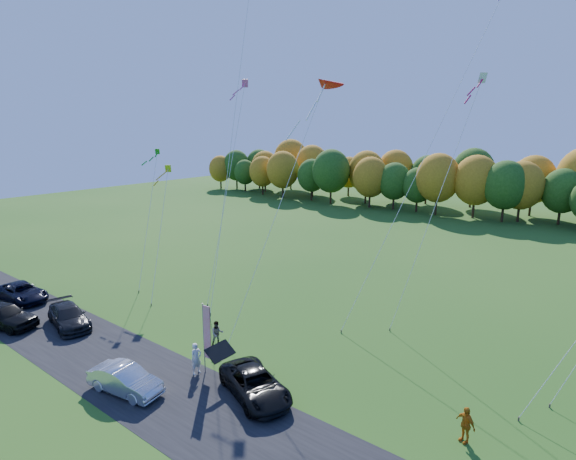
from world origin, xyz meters
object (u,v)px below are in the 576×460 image
Objects in this scene: person_east at (465,424)px; feather_flag at (206,331)px; black_suv at (255,384)px; silver_sedan at (125,380)px.

feather_flag is (-13.25, -3.05, 1.71)m from person_east.
black_suv is 1.18× the size of silver_sedan.
person_east is 0.41× the size of feather_flag.
silver_sedan is at bearing -130.87° from person_east.
person_east is 13.71m from feather_flag.
person_east is at bearing -75.24° from silver_sedan.
feather_flag reaches higher than silver_sedan.
silver_sedan is at bearing 147.04° from black_suv.
black_suv is at bearing -137.48° from person_east.
black_suv is at bearing -0.79° from feather_flag.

